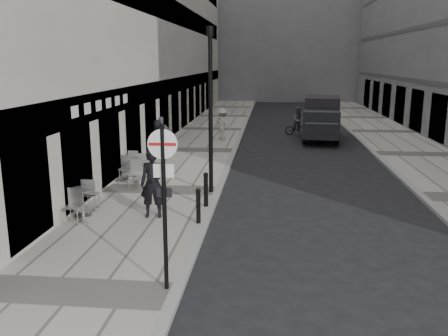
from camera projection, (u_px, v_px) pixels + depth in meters
The scene contains 16 objects.
sidewalk at pixel (195, 151), 24.26m from camera, with size 4.00×60.00×0.12m, color #ACA79B.
far_sidewalk at pixel (417, 155), 23.22m from camera, with size 4.00×60.00×0.12m, color #ACA79B.
building_far at pixel (270, 7), 58.37m from camera, with size 24.00×16.00×22.00m, color gray.
walking_man at pixel (153, 183), 13.66m from camera, with size 0.73×0.48×2.01m, color black.
sign_post at pixel (164, 186), 9.05m from camera, with size 0.57×0.09×3.32m.
lamppost at pixel (211, 103), 15.82m from camera, with size 0.25×0.25×5.55m.
bollard_near at pixel (206, 191), 14.76m from camera, with size 0.14×0.14×1.02m, color black.
bollard_far at pixel (198, 207), 13.24m from camera, with size 0.13×0.13×0.94m, color black.
panel_van at pixel (322, 116), 27.79m from camera, with size 2.51×5.46×2.49m.
cyclist at pixel (298, 124), 29.69m from camera, with size 1.69×0.78×1.76m.
pedestrian_a at pixel (162, 135), 22.99m from camera, with size 1.07×0.45×1.82m, color #5C5D62.
pedestrian_b at pixel (223, 124), 27.11m from camera, with size 1.17×0.67×1.81m, color #B7AFA9.
pedestrian_c at pixel (158, 137), 22.87m from camera, with size 0.82×0.54×1.69m, color black.
cafe_table_near at pixel (82, 200), 13.79m from camera, with size 0.77×1.73×0.99m.
cafe_table_mid at pixel (140, 169), 17.63m from camera, with size 0.79×1.77×1.01m.
cafe_table_far at pixel (130, 165), 18.44m from camera, with size 0.75×1.69×0.96m.
Camera 1 is at (1.80, -5.59, 4.60)m, focal length 38.00 mm.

